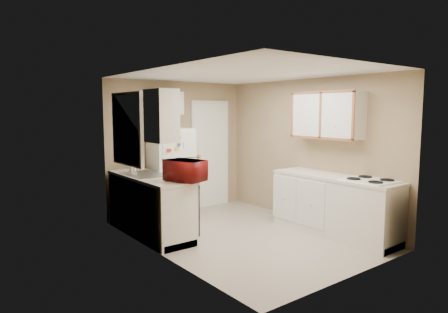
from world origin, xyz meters
TOP-DOWN VIEW (x-y plane):
  - floor at (0.00, 0.00)m, footprint 3.80×3.80m
  - ceiling at (0.00, 0.00)m, footprint 3.80×3.80m
  - wall_left at (-1.40, 0.00)m, footprint 3.80×3.80m
  - wall_right at (1.40, 0.00)m, footprint 3.80×3.80m
  - wall_back at (0.00, 1.90)m, footprint 2.80×2.80m
  - wall_front at (0.00, -1.90)m, footprint 2.80×2.80m
  - left_counter at (-1.10, 0.90)m, footprint 0.60×1.80m
  - dishwasher at (-0.81, 0.30)m, footprint 0.03×0.58m
  - sink at (-1.10, 1.05)m, footprint 0.54×0.74m
  - microwave at (-0.91, 0.18)m, footprint 0.60×0.45m
  - soap_bottle at (-1.15, 1.39)m, footprint 0.09×0.09m
  - window_blinds at (-1.36, 1.05)m, footprint 0.10×0.98m
  - upper_cabinet_left at (-1.25, 0.22)m, footprint 0.30×0.45m
  - refrigerator at (-0.38, 1.54)m, footprint 0.72×0.70m
  - cabinet_over_fridge at (-0.40, 1.75)m, footprint 0.70×0.30m
  - interior_door at (0.70, 1.86)m, footprint 0.86×0.06m
  - right_counter at (1.10, -0.80)m, footprint 0.60×2.00m
  - stove at (1.14, -1.36)m, footprint 0.61×0.73m
  - upper_cabinet_right at (1.25, -0.50)m, footprint 0.30×1.20m

SIDE VIEW (x-z plane):
  - floor at x=0.00m, z-range 0.00..0.00m
  - stove at x=1.14m, z-range 0.00..0.83m
  - left_counter at x=-1.10m, z-range 0.00..0.90m
  - right_counter at x=1.10m, z-range 0.00..0.90m
  - dishwasher at x=-0.81m, z-range 0.13..0.85m
  - refrigerator at x=-0.38m, z-range 0.00..1.57m
  - sink at x=-1.10m, z-range 0.78..0.94m
  - soap_bottle at x=-1.15m, z-range 0.92..1.08m
  - interior_door at x=0.70m, z-range -0.02..2.06m
  - microwave at x=-0.91m, z-range 0.87..1.23m
  - wall_left at x=-1.40m, z-range 1.20..1.20m
  - wall_right at x=1.40m, z-range 1.20..1.20m
  - wall_back at x=0.00m, z-range 1.20..1.20m
  - wall_front at x=0.00m, z-range 1.20..1.20m
  - window_blinds at x=-1.36m, z-range 1.06..2.14m
  - upper_cabinet_left at x=-1.25m, z-range 1.45..2.15m
  - upper_cabinet_right at x=1.25m, z-range 1.45..2.15m
  - cabinet_over_fridge at x=-0.40m, z-range 1.80..2.20m
  - ceiling at x=0.00m, z-range 2.40..2.40m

